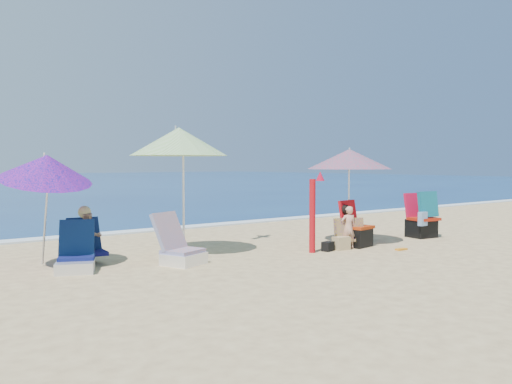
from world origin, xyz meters
TOP-DOWN VIEW (x-y plane):
  - ground at (0.00, 0.00)m, footprint 120.00×120.00m
  - foam at (0.00, 5.10)m, footprint 120.00×0.50m
  - umbrella_turquoise at (1.90, 0.81)m, footprint 2.07×2.07m
  - umbrella_striped at (-1.43, 1.73)m, footprint 2.15×2.15m
  - umbrella_blue at (-3.67, 1.81)m, footprint 1.42×1.48m
  - furled_umbrella at (0.57, 0.43)m, footprint 0.20×0.34m
  - chair_navy at (-3.38, 1.41)m, footprint 0.79×0.91m
  - chair_rainbow at (-1.87, 0.96)m, footprint 0.81×0.90m
  - camp_chair_left at (1.74, 0.48)m, footprint 0.59×0.61m
  - camp_chair_right at (3.84, 0.46)m, footprint 0.69×0.67m
  - person_center at (1.47, 0.43)m, footprint 0.59×0.53m
  - person_left at (-3.01, 1.89)m, footprint 0.56×0.71m
  - bag_tan at (1.22, 0.37)m, footprint 0.31×0.23m
  - bag_navy_b at (2.46, 0.94)m, footprint 0.49×0.45m
  - bag_black_b at (0.91, 0.41)m, footprint 0.26×0.21m
  - orange_item at (2.07, -0.34)m, footprint 0.24×0.12m

SIDE VIEW (x-z plane):
  - ground at x=0.00m, z-range 0.00..0.00m
  - orange_item at x=2.07m, z-range 0.00..0.03m
  - foam at x=0.00m, z-range 0.00..0.04m
  - bag_black_b at x=0.91m, z-range 0.00..0.17m
  - bag_tan at x=1.22m, z-range 0.00..0.25m
  - bag_navy_b at x=2.46m, z-range 0.00..0.30m
  - chair_navy at x=-3.38m, z-range -0.17..0.57m
  - chair_rainbow at x=-1.87m, z-range -0.19..0.63m
  - camp_chair_left at x=1.74m, z-range -0.18..0.71m
  - camp_chair_right at x=3.84m, z-range -0.14..0.87m
  - person_center at x=1.47m, z-range -0.01..0.80m
  - person_left at x=-3.01m, z-range -0.04..0.89m
  - furled_umbrella at x=0.57m, z-range 0.07..1.54m
  - umbrella_blue at x=-3.67m, z-range 0.60..2.48m
  - umbrella_turquoise at x=1.90m, z-range 0.73..2.65m
  - umbrella_striped at x=-1.43m, z-range 0.85..3.12m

